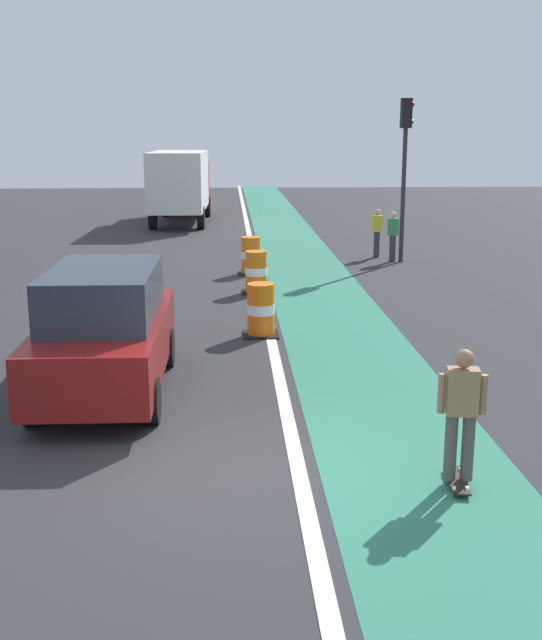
{
  "coord_description": "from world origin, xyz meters",
  "views": [
    {
      "loc": [
        0.07,
        -9.1,
        4.13
      ],
      "look_at": [
        0.74,
        3.48,
        1.1
      ],
      "focal_mm": 44.32,
      "sensor_mm": 36.0,
      "label": 1
    }
  ],
  "objects_px": {
    "delivery_truck_down_block": "(181,182)",
    "skateboarder_on_lane": "(461,413)",
    "pedestrian_waiting": "(377,232)",
    "traffic_light_corner": "(405,151)",
    "parked_suv_nearest": "(105,330)",
    "traffic_barrel_back": "(251,256)",
    "traffic_barrel_mid": "(256,272)",
    "pedestrian_crossing": "(393,235)",
    "traffic_barrel_front": "(261,310)"
  },
  "relations": [
    {
      "from": "traffic_barrel_mid",
      "to": "delivery_truck_down_block",
      "type": "xyz_separation_m",
      "value": [
        -2.85,
        16.02,
        1.31
      ]
    },
    {
      "from": "skateboarder_on_lane",
      "to": "pedestrian_crossing",
      "type": "height_order",
      "value": "skateboarder_on_lane"
    },
    {
      "from": "parked_suv_nearest",
      "to": "traffic_light_corner",
      "type": "distance_m",
      "value": 14.92
    },
    {
      "from": "traffic_barrel_front",
      "to": "pedestrian_waiting",
      "type": "relative_size",
      "value": 0.68
    },
    {
      "from": "pedestrian_waiting",
      "to": "traffic_light_corner",
      "type": "bearing_deg",
      "value": -56.57
    },
    {
      "from": "delivery_truck_down_block",
      "to": "skateboarder_on_lane",
      "type": "bearing_deg",
      "value": -80.09
    },
    {
      "from": "delivery_truck_down_block",
      "to": "traffic_barrel_mid",
      "type": "bearing_deg",
      "value": -79.93
    },
    {
      "from": "delivery_truck_down_block",
      "to": "pedestrian_waiting",
      "type": "bearing_deg",
      "value": -55.8
    },
    {
      "from": "traffic_barrel_mid",
      "to": "pedestrian_waiting",
      "type": "xyz_separation_m",
      "value": [
        4.21,
        5.64,
        0.33
      ]
    },
    {
      "from": "traffic_barrel_mid",
      "to": "pedestrian_crossing",
      "type": "height_order",
      "value": "pedestrian_crossing"
    },
    {
      "from": "traffic_barrel_front",
      "to": "delivery_truck_down_block",
      "type": "distance_m",
      "value": 20.7
    },
    {
      "from": "traffic_barrel_mid",
      "to": "traffic_light_corner",
      "type": "bearing_deg",
      "value": 44.1
    },
    {
      "from": "traffic_barrel_back",
      "to": "traffic_barrel_mid",
      "type": "bearing_deg",
      "value": -88.85
    },
    {
      "from": "traffic_barrel_front",
      "to": "delivery_truck_down_block",
      "type": "xyz_separation_m",
      "value": [
        -2.79,
        20.47,
        1.31
      ]
    },
    {
      "from": "delivery_truck_down_block",
      "to": "traffic_barrel_back",
      "type": "bearing_deg",
      "value": -78.08
    },
    {
      "from": "pedestrian_crossing",
      "to": "traffic_barrel_mid",
      "type": "bearing_deg",
      "value": -133.91
    },
    {
      "from": "delivery_truck_down_block",
      "to": "traffic_light_corner",
      "type": "height_order",
      "value": "traffic_light_corner"
    },
    {
      "from": "traffic_barrel_mid",
      "to": "skateboarder_on_lane",
      "type": "bearing_deg",
      "value": -80.32
    },
    {
      "from": "skateboarder_on_lane",
      "to": "traffic_barrel_back",
      "type": "distance_m",
      "value": 14.61
    },
    {
      "from": "traffic_barrel_mid",
      "to": "traffic_barrel_front",
      "type": "bearing_deg",
      "value": -90.8
    },
    {
      "from": "skateboarder_on_lane",
      "to": "traffic_barrel_back",
      "type": "height_order",
      "value": "skateboarder_on_lane"
    },
    {
      "from": "skateboarder_on_lane",
      "to": "traffic_barrel_mid",
      "type": "xyz_separation_m",
      "value": [
        -1.99,
        11.66,
        -0.38
      ]
    },
    {
      "from": "traffic_barrel_mid",
      "to": "traffic_barrel_back",
      "type": "bearing_deg",
      "value": 91.15
    },
    {
      "from": "traffic_barrel_mid",
      "to": "pedestrian_waiting",
      "type": "bearing_deg",
      "value": 53.22
    },
    {
      "from": "parked_suv_nearest",
      "to": "pedestrian_waiting",
      "type": "distance_m",
      "value": 15.24
    },
    {
      "from": "skateboarder_on_lane",
      "to": "traffic_light_corner",
      "type": "height_order",
      "value": "traffic_light_corner"
    },
    {
      "from": "skateboarder_on_lane",
      "to": "pedestrian_waiting",
      "type": "xyz_separation_m",
      "value": [
        2.22,
        17.3,
        -0.05
      ]
    },
    {
      "from": "traffic_light_corner",
      "to": "parked_suv_nearest",
      "type": "bearing_deg",
      "value": -120.75
    },
    {
      "from": "pedestrian_crossing",
      "to": "skateboarder_on_lane",
      "type": "bearing_deg",
      "value": -98.91
    },
    {
      "from": "traffic_barrel_front",
      "to": "pedestrian_crossing",
      "type": "relative_size",
      "value": 0.68
    },
    {
      "from": "traffic_barrel_front",
      "to": "traffic_barrel_mid",
      "type": "relative_size",
      "value": 1.0
    },
    {
      "from": "delivery_truck_down_block",
      "to": "traffic_light_corner",
      "type": "bearing_deg",
      "value": -55.87
    },
    {
      "from": "traffic_barrel_back",
      "to": "parked_suv_nearest",
      "type": "bearing_deg",
      "value": -103.73
    },
    {
      "from": "parked_suv_nearest",
      "to": "delivery_truck_down_block",
      "type": "xyz_separation_m",
      "value": [
        -0.16,
        23.98,
        0.81
      ]
    },
    {
      "from": "traffic_barrel_front",
      "to": "delivery_truck_down_block",
      "type": "height_order",
      "value": "delivery_truck_down_block"
    },
    {
      "from": "traffic_barrel_front",
      "to": "skateboarder_on_lane",
      "type": "bearing_deg",
      "value": -74.13
    },
    {
      "from": "skateboarder_on_lane",
      "to": "pedestrian_crossing",
      "type": "relative_size",
      "value": 1.05
    },
    {
      "from": "delivery_truck_down_block",
      "to": "traffic_light_corner",
      "type": "relative_size",
      "value": 1.5
    },
    {
      "from": "traffic_light_corner",
      "to": "pedestrian_crossing",
      "type": "distance_m",
      "value": 2.65
    },
    {
      "from": "traffic_barrel_back",
      "to": "pedestrian_crossing",
      "type": "distance_m",
      "value": 5.02
    },
    {
      "from": "traffic_light_corner",
      "to": "traffic_barrel_back",
      "type": "bearing_deg",
      "value": -158.92
    },
    {
      "from": "traffic_barrel_mid",
      "to": "pedestrian_crossing",
      "type": "distance_m",
      "value": 6.58
    },
    {
      "from": "traffic_barrel_back",
      "to": "pedestrian_crossing",
      "type": "bearing_deg",
      "value": 22.76
    },
    {
      "from": "skateboarder_on_lane",
      "to": "pedestrian_waiting",
      "type": "distance_m",
      "value": 17.44
    },
    {
      "from": "parked_suv_nearest",
      "to": "pedestrian_crossing",
      "type": "height_order",
      "value": "parked_suv_nearest"
    },
    {
      "from": "skateboarder_on_lane",
      "to": "pedestrian_waiting",
      "type": "bearing_deg",
      "value": 82.68
    },
    {
      "from": "traffic_barrel_mid",
      "to": "traffic_light_corner",
      "type": "relative_size",
      "value": 0.21
    },
    {
      "from": "traffic_light_corner",
      "to": "pedestrian_crossing",
      "type": "xyz_separation_m",
      "value": [
        -0.28,
        0.05,
        -2.64
      ]
    },
    {
      "from": "parked_suv_nearest",
      "to": "traffic_light_corner",
      "type": "xyz_separation_m",
      "value": [
        7.52,
        12.64,
        2.47
      ]
    },
    {
      "from": "traffic_barrel_front",
      "to": "delivery_truck_down_block",
      "type": "bearing_deg",
      "value": 97.75
    }
  ]
}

